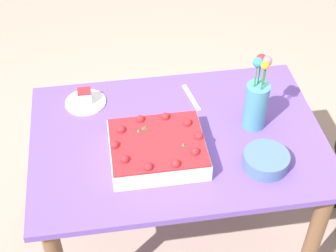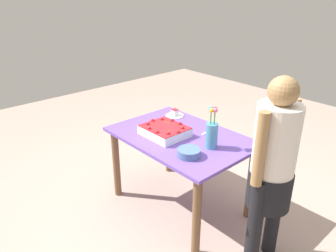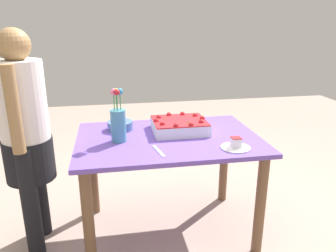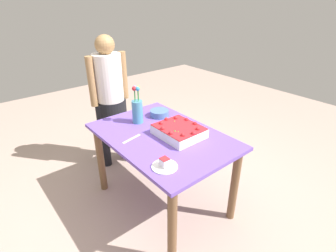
# 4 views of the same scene
# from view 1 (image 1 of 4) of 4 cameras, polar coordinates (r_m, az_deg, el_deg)

# --- Properties ---
(ground_plane) EXTENTS (8.00, 8.00, 0.00)m
(ground_plane) POSITION_cam_1_polar(r_m,az_deg,el_deg) (2.78, 0.86, -12.39)
(ground_plane) COLOR tan
(dining_table) EXTENTS (1.25, 0.86, 0.76)m
(dining_table) POSITION_cam_1_polar(r_m,az_deg,el_deg) (2.30, 1.03, -3.50)
(dining_table) COLOR #694AB0
(dining_table) RESTS_ON ground_plane
(sheet_cake) EXTENTS (0.38, 0.33, 0.11)m
(sheet_cake) POSITION_cam_1_polar(r_m,az_deg,el_deg) (2.09, -1.18, -2.51)
(sheet_cake) COLOR white
(sheet_cake) RESTS_ON dining_table
(serving_plate_with_slice) EXTENTS (0.19, 0.19, 0.07)m
(serving_plate_with_slice) POSITION_cam_1_polar(r_m,az_deg,el_deg) (2.38, -9.15, 2.91)
(serving_plate_with_slice) COLOR white
(serving_plate_with_slice) RESTS_ON dining_table
(cake_knife) EXTENTS (0.06, 0.19, 0.00)m
(cake_knife) POSITION_cam_1_polar(r_m,az_deg,el_deg) (2.40, 2.59, 3.19)
(cake_knife) COLOR silver
(cake_knife) RESTS_ON dining_table
(flower_vase) EXTENTS (0.10, 0.10, 0.36)m
(flower_vase) POSITION_cam_1_polar(r_m,az_deg,el_deg) (2.20, 9.77, 2.70)
(flower_vase) COLOR teal
(flower_vase) RESTS_ON dining_table
(fruit_bowl) EXTENTS (0.19, 0.19, 0.06)m
(fruit_bowl) POSITION_cam_1_polar(r_m,az_deg,el_deg) (2.10, 10.80, -3.75)
(fruit_bowl) COLOR #4C6C9A
(fruit_bowl) RESTS_ON dining_table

